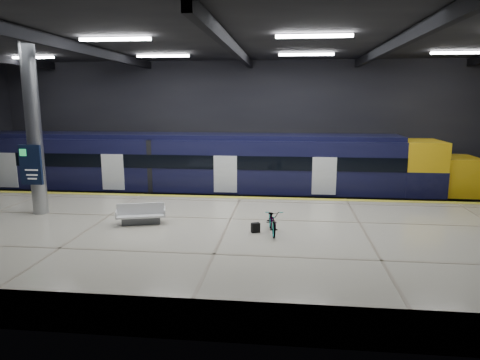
# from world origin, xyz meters

# --- Properties ---
(ground) EXTENTS (30.00, 30.00, 0.00)m
(ground) POSITION_xyz_m (0.00, 0.00, 0.00)
(ground) COLOR black
(ground) RESTS_ON ground
(room_shell) EXTENTS (30.10, 16.10, 8.05)m
(room_shell) POSITION_xyz_m (-0.00, 0.00, 5.72)
(room_shell) COLOR black
(room_shell) RESTS_ON ground
(platform) EXTENTS (30.00, 11.00, 1.10)m
(platform) POSITION_xyz_m (0.00, -2.50, 0.55)
(platform) COLOR beige
(platform) RESTS_ON ground
(safety_strip) EXTENTS (30.00, 0.40, 0.01)m
(safety_strip) POSITION_xyz_m (0.00, 2.75, 1.11)
(safety_strip) COLOR gold
(safety_strip) RESTS_ON platform
(rails) EXTENTS (30.00, 1.52, 0.16)m
(rails) POSITION_xyz_m (0.00, 5.50, 0.08)
(rails) COLOR gray
(rails) RESTS_ON ground
(train) EXTENTS (29.40, 2.84, 3.79)m
(train) POSITION_xyz_m (-2.14, 5.50, 2.06)
(train) COLOR black
(train) RESTS_ON ground
(bench) EXTENTS (1.96, 1.22, 0.81)m
(bench) POSITION_xyz_m (-3.31, -2.08, 1.38)
(bench) COLOR #595B60
(bench) RESTS_ON platform
(bicycle) EXTENTS (0.84, 1.79, 0.90)m
(bicycle) POSITION_xyz_m (1.71, -2.69, 1.55)
(bicycle) COLOR #99999E
(bicycle) RESTS_ON platform
(pannier_bag) EXTENTS (0.35, 0.29, 0.35)m
(pannier_bag) POSITION_xyz_m (1.11, -2.69, 1.28)
(pannier_bag) COLOR black
(pannier_bag) RESTS_ON platform
(info_column) EXTENTS (0.90, 0.78, 6.90)m
(info_column) POSITION_xyz_m (-8.00, -1.03, 4.46)
(info_column) COLOR #9EA0A5
(info_column) RESTS_ON platform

